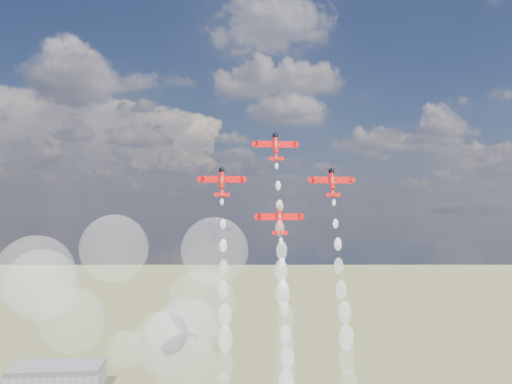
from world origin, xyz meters
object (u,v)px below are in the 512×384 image
object	(u,v)px
plane_right	(332,182)
hangar	(57,376)
plane_lead	(276,146)
plane_slot	(280,219)
plane_left	(222,182)

from	to	relation	value
plane_right	hangar	bearing A→B (deg)	123.98
plane_lead	plane_right	size ratio (longest dim) A/B	1.00
plane_right	plane_slot	xyz separation A→B (m)	(-15.35, -3.27, -10.24)
hangar	plane_lead	size ratio (longest dim) A/B	4.30
plane_left	plane_slot	size ratio (longest dim) A/B	1.00
plane_left	plane_right	size ratio (longest dim) A/B	1.00
plane_right	plane_slot	bearing A→B (deg)	-167.98
plane_lead	plane_slot	bearing A→B (deg)	-90.00
hangar	plane_right	bearing A→B (deg)	-56.02
plane_left	plane_right	bearing A→B (deg)	0.00
plane_left	plane_slot	world-z (taller)	plane_left
hangar	plane_right	xyz separation A→B (m)	(115.50, -171.38, 101.24)
plane_left	plane_right	xyz separation A→B (m)	(30.71, 0.00, 0.00)
hangar	plane_lead	bearing A→B (deg)	-59.22
plane_left	plane_slot	xyz separation A→B (m)	(15.35, -3.27, -10.24)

